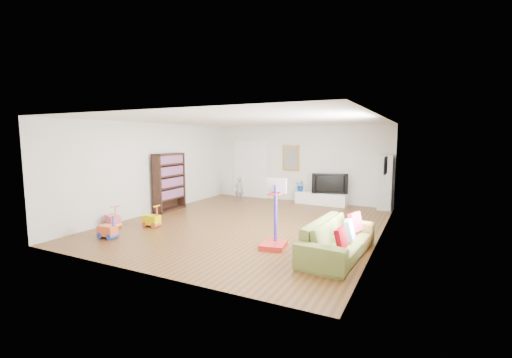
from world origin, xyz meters
The scene contains 25 objects.
floor centered at (0.00, 0.00, 0.00)m, with size 6.50×7.50×0.00m, color brown.
ceiling centered at (0.00, 0.00, 2.70)m, with size 6.50×7.50×0.00m, color white.
wall_back centered at (0.00, 3.75, 1.35)m, with size 6.50×0.00×2.70m, color silver.
wall_front centered at (0.00, -3.75, 1.35)m, with size 6.50×0.00×2.70m, color silver.
wall_left centered at (-3.25, 0.00, 1.35)m, with size 0.00×7.50×2.70m, color silver.
wall_right centered at (3.25, 0.00, 1.35)m, with size 0.00×7.50×2.70m, color silver.
navy_accent centered at (3.23, 1.40, 1.85)m, with size 0.01×3.20×1.70m, color black.
olive_wainscot centered at (3.23, 1.40, 0.50)m, with size 0.01×3.20×1.00m, color brown.
doorway centered at (-1.90, 3.71, 1.05)m, with size 1.45×0.06×2.10m, color white.
painting_back centered at (-0.25, 3.71, 1.55)m, with size 0.62×0.06×0.92m, color gold.
artwork_right centered at (3.17, 1.60, 1.55)m, with size 0.04×0.56×0.46m, color #7F3F8C.
media_console centered at (0.96, 3.43, 0.20)m, with size 1.75×0.44×0.41m, color white.
tall_cabinet centered at (2.99, 3.49, 0.87)m, with size 0.40×0.40×1.73m, color silver.
bookshelf centered at (-3.01, 0.39, 0.89)m, with size 0.32×1.22×1.79m, color #311B13.
sofa centered at (2.68, -1.41, 0.34)m, with size 2.31×0.90×0.67m, color olive.
basketball_hoop centered at (1.38, -1.55, 0.72)m, with size 0.49×0.60×1.43m, color red.
ride_on_yellow centered at (-2.08, -1.39, 0.28)m, with size 0.42×0.26×0.56m, color #E5DA00.
ride_on_orange centered at (-2.25, -2.60, 0.27)m, with size 0.41×0.25×0.55m, color #EF592F.
ride_on_pink centered at (-2.96, -1.85, 0.28)m, with size 0.42×0.26×0.57m, color #D65377.
child centered at (-1.82, 2.69, 0.44)m, with size 0.32×0.21×0.88m, color slate.
tv centered at (1.24, 3.45, 0.75)m, with size 1.18×0.16×0.68m, color black.
vase_plant centered at (0.24, 3.40, 0.61)m, with size 0.36×0.32×0.40m, color #073D9A.
pillow_left centered at (2.87, -2.05, 0.53)m, with size 0.09×0.35×0.35m, color #AC0513.
pillow_center centered at (2.89, -1.40, 0.53)m, with size 0.10×0.37×0.37m, color silver.
pillow_right centered at (2.87, -0.74, 0.53)m, with size 0.10×0.39×0.39m, color red.
Camera 1 is at (4.12, -7.83, 2.25)m, focal length 24.00 mm.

